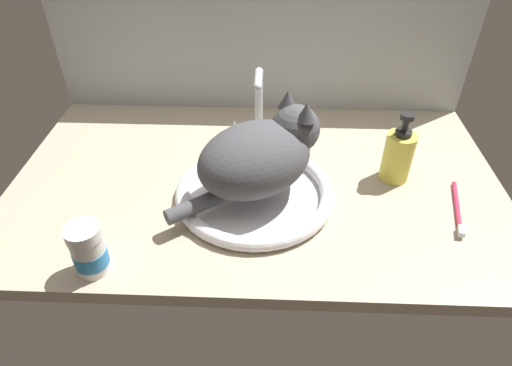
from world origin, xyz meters
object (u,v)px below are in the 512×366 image
object	(u,v)px
faucet	(260,115)
toothbrush	(458,209)
soap_pump_bottle	(398,155)
sink_basin	(256,192)
cat	(264,154)
pill_bottle	(89,251)

from	to	relation	value
faucet	toothbrush	size ratio (longest dim) A/B	1.14
faucet	soap_pump_bottle	bearing A→B (deg)	-23.68
sink_basin	soap_pump_bottle	world-z (taller)	soap_pump_bottle
sink_basin	faucet	bearing A→B (deg)	90.00
sink_basin	faucet	size ratio (longest dim) A/B	1.73
cat	pill_bottle	distance (cm)	38.84
cat	toothbrush	world-z (taller)	cat
cat	pill_bottle	size ratio (longest dim) A/B	3.23
pill_bottle	sink_basin	bearing A→B (deg)	36.78
cat	pill_bottle	world-z (taller)	cat
faucet	toothbrush	distance (cm)	50.89
soap_pump_bottle	toothbrush	distance (cm)	17.20
cat	soap_pump_bottle	size ratio (longest dim) A/B	1.99
soap_pump_bottle	toothbrush	xyz separation A→B (cm)	(11.36, -11.59, -5.68)
soap_pump_bottle	cat	bearing A→B (deg)	-166.40
soap_pump_bottle	toothbrush	bearing A→B (deg)	-45.58
cat	soap_pump_bottle	world-z (taller)	cat
faucet	toothbrush	bearing A→B (deg)	-30.58
cat	faucet	bearing A→B (deg)	94.11
sink_basin	soap_pump_bottle	distance (cm)	33.46
toothbrush	cat	bearing A→B (deg)	174.23
pill_bottle	cat	bearing A→B (deg)	36.76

